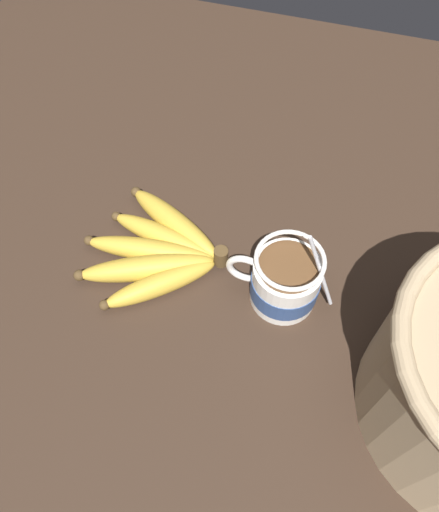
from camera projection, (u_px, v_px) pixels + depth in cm
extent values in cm
cube|color=#332319|center=(221.00, 286.00, 71.26)|extent=(130.58, 130.58, 3.00)
cylinder|color=white|center=(286.00, 281.00, 65.52)|extent=(8.93, 8.93, 7.75)
cylinder|color=navy|center=(285.00, 283.00, 66.00)|extent=(9.13, 9.13, 3.31)
torus|color=white|center=(246.00, 267.00, 65.63)|extent=(5.44, 0.90, 5.44)
cylinder|color=brown|center=(289.00, 265.00, 62.18)|extent=(7.73, 7.73, 0.40)
torus|color=white|center=(291.00, 258.00, 60.81)|extent=(8.93, 8.93, 0.60)
cylinder|color=silver|center=(321.00, 271.00, 61.23)|extent=(5.36, 0.50, 13.64)
ellipsoid|color=silver|center=(295.00, 292.00, 67.28)|extent=(3.00, 2.00, 0.80)
cylinder|color=#4C381E|center=(221.00, 257.00, 69.04)|extent=(2.00, 2.00, 3.00)
ellipsoid|color=gold|center=(174.00, 222.00, 73.26)|extent=(16.68, 10.76, 3.51)
sphere|color=#4C381E|center=(136.00, 192.00, 76.39)|extent=(1.58, 1.58, 1.58)
ellipsoid|color=gold|center=(164.00, 237.00, 72.13)|extent=(16.71, 5.91, 3.14)
sphere|color=#4C381E|center=(116.00, 216.00, 74.10)|extent=(1.41, 1.41, 1.41)
ellipsoid|color=gold|center=(151.00, 250.00, 70.77)|extent=(18.57, 5.51, 3.29)
sphere|color=#4C381E|center=(89.00, 241.00, 71.59)|extent=(1.48, 1.48, 1.48)
ellipsoid|color=gold|center=(147.00, 268.00, 69.03)|extent=(18.47, 10.82, 3.56)
sphere|color=#4C381E|center=(79.00, 275.00, 68.39)|extent=(1.60, 1.60, 1.60)
ellipsoid|color=gold|center=(161.00, 283.00, 67.91)|extent=(14.18, 12.88, 3.19)
sphere|color=#4C381E|center=(104.00, 305.00, 66.14)|extent=(1.44, 1.44, 1.44)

